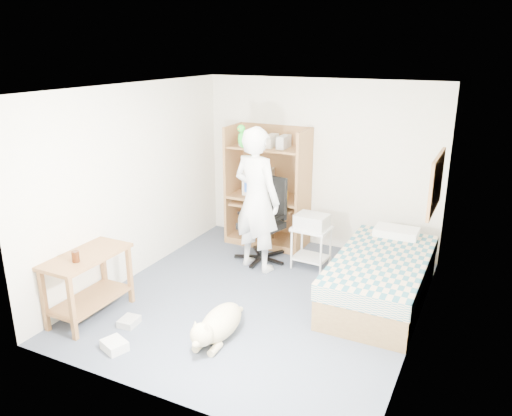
% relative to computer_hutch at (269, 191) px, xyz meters
% --- Properties ---
extents(floor, '(4.00, 4.00, 0.00)m').
position_rel_computer_hutch_xyz_m(floor, '(0.70, -1.74, -0.82)').
color(floor, '#414958').
rests_on(floor, ground).
extents(wall_back, '(3.60, 0.02, 2.50)m').
position_rel_computer_hutch_xyz_m(wall_back, '(0.70, 0.26, 0.43)').
color(wall_back, white).
rests_on(wall_back, floor).
extents(wall_right, '(0.02, 4.00, 2.50)m').
position_rel_computer_hutch_xyz_m(wall_right, '(2.50, -1.74, 0.43)').
color(wall_right, white).
rests_on(wall_right, floor).
extents(wall_left, '(0.02, 4.00, 2.50)m').
position_rel_computer_hutch_xyz_m(wall_left, '(-1.10, -1.74, 0.43)').
color(wall_left, white).
rests_on(wall_left, floor).
extents(ceiling, '(3.60, 4.00, 0.02)m').
position_rel_computer_hutch_xyz_m(ceiling, '(0.70, -1.74, 1.68)').
color(ceiling, white).
rests_on(ceiling, wall_back).
extents(computer_hutch, '(1.20, 0.63, 1.80)m').
position_rel_computer_hutch_xyz_m(computer_hutch, '(0.00, 0.00, 0.00)').
color(computer_hutch, brown).
rests_on(computer_hutch, floor).
extents(bed, '(1.02, 2.02, 0.66)m').
position_rel_computer_hutch_xyz_m(bed, '(2.00, -1.12, -0.53)').
color(bed, brown).
rests_on(bed, floor).
extents(side_desk, '(0.50, 1.00, 0.75)m').
position_rel_computer_hutch_xyz_m(side_desk, '(-0.85, -2.94, -0.33)').
color(side_desk, brown).
rests_on(side_desk, floor).
extents(corkboard, '(0.04, 0.94, 0.66)m').
position_rel_computer_hutch_xyz_m(corkboard, '(2.47, -0.84, 0.63)').
color(corkboard, olive).
rests_on(corkboard, wall_right).
extents(office_chair, '(0.66, 0.67, 1.18)m').
position_rel_computer_hutch_xyz_m(office_chair, '(0.22, -0.62, -0.40)').
color(office_chair, black).
rests_on(office_chair, floor).
extents(person, '(0.81, 0.63, 1.96)m').
position_rel_computer_hutch_xyz_m(person, '(0.25, -0.93, 0.16)').
color(person, white).
rests_on(person, floor).
extents(parrot, '(0.14, 0.25, 0.40)m').
position_rel_computer_hutch_xyz_m(parrot, '(0.05, -0.92, 0.97)').
color(parrot, '#15921C').
rests_on(parrot, person).
extents(dog, '(0.36, 1.04, 0.39)m').
position_rel_computer_hutch_xyz_m(dog, '(0.68, -2.71, -0.65)').
color(dog, '#D0BD8B').
rests_on(dog, floor).
extents(printer_cart, '(0.52, 0.42, 0.59)m').
position_rel_computer_hutch_xyz_m(printer_cart, '(0.93, -0.61, -0.43)').
color(printer_cart, silver).
rests_on(printer_cart, floor).
extents(printer, '(0.44, 0.35, 0.18)m').
position_rel_computer_hutch_xyz_m(printer, '(0.93, -0.61, -0.14)').
color(printer, '#B8B8B3').
rests_on(printer, printer_cart).
extents(crt_monitor, '(0.45, 0.47, 0.37)m').
position_rel_computer_hutch_xyz_m(crt_monitor, '(-0.18, 0.01, 0.14)').
color(crt_monitor, beige).
rests_on(crt_monitor, computer_hutch).
extents(keyboard, '(0.47, 0.22, 0.03)m').
position_rel_computer_hutch_xyz_m(keyboard, '(-0.03, -0.16, -0.15)').
color(keyboard, beige).
rests_on(keyboard, computer_hutch).
extents(pencil_cup, '(0.08, 0.08, 0.12)m').
position_rel_computer_hutch_xyz_m(pencil_cup, '(0.32, -0.09, -0.00)').
color(pencil_cup, gold).
rests_on(pencil_cup, computer_hutch).
extents(drink_glass, '(0.08, 0.08, 0.12)m').
position_rel_computer_hutch_xyz_m(drink_glass, '(-0.80, -3.12, -0.01)').
color(drink_glass, '#3B1909').
rests_on(drink_glass, side_desk).
extents(floor_box_a, '(0.30, 0.27, 0.10)m').
position_rel_computer_hutch_xyz_m(floor_box_a, '(-0.16, -3.35, -0.77)').
color(floor_box_a, silver).
rests_on(floor_box_a, floor).
extents(floor_box_b, '(0.20, 0.24, 0.08)m').
position_rel_computer_hutch_xyz_m(floor_box_b, '(-0.34, -2.91, -0.78)').
color(floor_box_b, '#AEAEA9').
rests_on(floor_box_b, floor).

